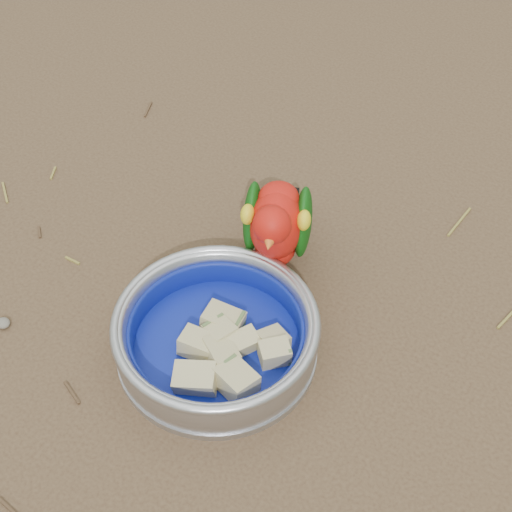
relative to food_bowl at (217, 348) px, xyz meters
The scene contains 6 objects.
ground 0.08m from the food_bowl, 114.30° to the right, with size 60.00×60.00×0.00m, color brown.
food_bowl is the anchor object (origin of this frame).
bowl_wall 0.03m from the food_bowl, ahead, with size 0.24×0.24×0.04m, color #B2B2BA, non-canonical shape.
fruit_wedges 0.02m from the food_bowl, ahead, with size 0.14×0.14×0.03m, color tan, non-canonical shape.
lory_parrot 0.16m from the food_bowl, 93.30° to the left, with size 0.09×0.18×0.14m, color red, non-canonical shape.
ground_debris 0.07m from the food_bowl, 142.86° to the right, with size 0.90×0.80×0.01m, color olive, non-canonical shape.
Camera 1 is at (0.36, -0.37, 0.76)m, focal length 55.00 mm.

